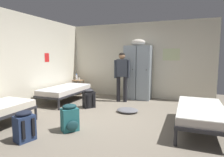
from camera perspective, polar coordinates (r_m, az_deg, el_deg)
The scene contains 13 objects.
ground_plane at distance 4.64m, azimuth -1.26°, elevation -12.12°, with size 8.64×8.64×0.00m, color gray.
room_backdrop at distance 6.17m, azimuth -7.66°, elevation 5.19°, with size 5.21×5.46×2.67m.
locker_bank at distance 6.67m, azimuth 7.75°, elevation 2.14°, with size 0.90×0.55×2.07m.
shelf_unit at distance 7.58m, azimuth -10.09°, elevation -2.10°, with size 0.38×0.30×0.57m.
bed_right at distance 4.29m, azimuth 24.99°, elevation -8.99°, with size 0.90×1.90×0.49m.
bed_left_rear at distance 6.46m, azimuth -13.77°, elevation -3.41°, with size 0.90×1.90×0.49m.
person_traveler at distance 6.20m, azimuth 2.97°, elevation 1.81°, with size 0.49×0.29×1.60m.
water_bottle at distance 7.60m, azimuth -10.57°, elevation 0.42°, with size 0.07×0.07×0.24m.
lotion_bottle at distance 7.47m, azimuth -9.84°, elevation -0.01°, with size 0.06×0.06×0.14m.
backpack_teal at distance 3.98m, azimuth -12.49°, elevation -11.56°, with size 0.42×0.41×0.55m.
backpack_navy at distance 3.80m, azimuth -24.81°, elevation -12.90°, with size 0.39×0.37×0.55m.
backpack_black at distance 5.62m, azimuth -6.98°, elevation -6.03°, with size 0.42×0.41×0.55m.
clothes_pile_grey at distance 5.20m, azimuth 4.66°, elevation -9.44°, with size 0.58×0.50×0.10m.
Camera 1 is at (1.71, -4.04, 1.50)m, focal length 30.52 mm.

